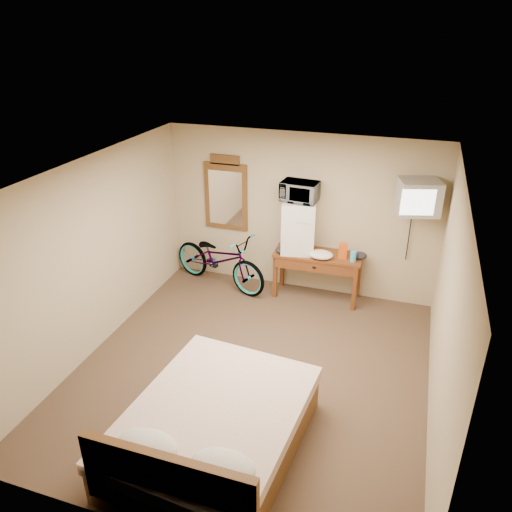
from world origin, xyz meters
name	(u,v)px	position (x,y,z in m)	size (l,w,h in m)	color
room	(251,282)	(0.00, 0.00, 1.25)	(4.60, 4.64, 2.50)	#3E2F1F
desk	(317,262)	(0.37, 2.00, 0.63)	(1.34, 0.56, 0.75)	brown
mini_fridge	(298,226)	(0.05, 2.04, 1.15)	(0.57, 0.56, 0.80)	silver
microwave	(300,191)	(0.05, 2.04, 1.69)	(0.53, 0.36, 0.29)	silver
snack_bag	(343,251)	(0.74, 1.99, 0.87)	(0.12, 0.07, 0.24)	#CC4D12
blue_cup	(353,256)	(0.91, 1.94, 0.83)	(0.09, 0.09, 0.16)	#40ABDB
cloth_cream	(321,255)	(0.44, 1.90, 0.81)	(0.36, 0.28, 0.11)	white
cloth_dark_a	(285,250)	(-0.11, 1.88, 0.80)	(0.27, 0.20, 0.10)	black
cloth_dark_b	(360,255)	(0.98, 2.07, 0.80)	(0.22, 0.18, 0.10)	black
crt_television	(419,197)	(1.69, 2.02, 1.79)	(0.63, 0.66, 0.46)	black
wall_mirror	(226,194)	(-1.20, 2.27, 1.45)	(0.71, 0.04, 1.21)	brown
bicycle	(220,259)	(-1.20, 1.93, 0.47)	(0.62, 1.77, 0.93)	black
bed	(212,432)	(0.06, -1.37, 0.29)	(1.74, 2.21, 0.90)	brown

